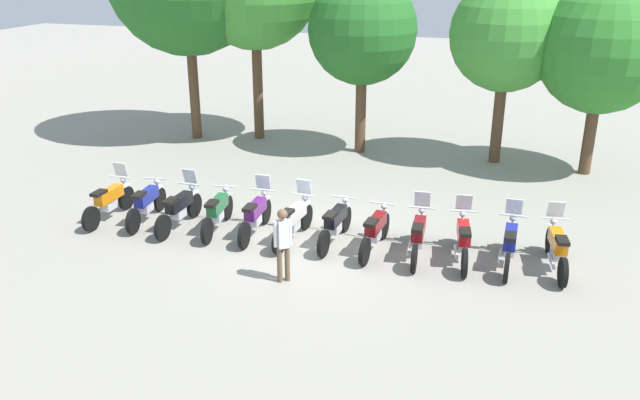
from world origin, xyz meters
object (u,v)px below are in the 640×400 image
at_px(motorcycle_2, 179,208).
at_px(motorcycle_6, 335,223).
at_px(motorcycle_5, 294,220).
at_px(motorcycle_4, 256,215).
at_px(motorcycle_11, 557,247).
at_px(tree_2, 363,30).
at_px(motorcycle_10, 510,244).
at_px(motorcycle_1, 147,203).
at_px(person_0, 283,240).
at_px(motorcycle_3, 217,211).
at_px(motorcycle_7, 375,231).
at_px(tree_3, 507,35).
at_px(motorcycle_0, 109,200).
at_px(tree_4, 603,49).
at_px(motorcycle_8, 418,235).
at_px(motorcycle_9, 463,239).

bearing_deg(motorcycle_2, motorcycle_6, -84.75).
bearing_deg(motorcycle_5, motorcycle_4, 92.95).
bearing_deg(motorcycle_11, motorcycle_4, 83.70).
xyz_separation_m(motorcycle_5, tree_2, (-0.25, 7.65, 3.61)).
relative_size(motorcycle_2, motorcycle_10, 1.00).
bearing_deg(motorcycle_1, motorcycle_10, -94.95).
bearing_deg(tree_2, motorcycle_11, -49.84).
height_order(motorcycle_10, person_0, person_0).
xyz_separation_m(motorcycle_5, motorcycle_6, (1.00, 0.14, -0.01)).
xyz_separation_m(motorcycle_3, motorcycle_6, (3.01, 0.15, 0.00)).
xyz_separation_m(motorcycle_3, motorcycle_7, (4.01, 0.01, 0.00)).
height_order(motorcycle_3, tree_3, tree_3).
xyz_separation_m(motorcycle_4, motorcycle_11, (7.00, 0.22, 0.00)).
relative_size(motorcycle_0, motorcycle_4, 1.00).
relative_size(tree_2, tree_4, 1.03).
bearing_deg(motorcycle_6, motorcycle_4, 96.81).
distance_m(motorcycle_11, tree_2, 10.33).
height_order(motorcycle_1, motorcycle_2, motorcycle_2).
distance_m(motorcycle_0, motorcycle_1, 1.01).
distance_m(motorcycle_5, motorcycle_8, 3.00).
height_order(motorcycle_8, tree_4, tree_4).
height_order(motorcycle_4, tree_2, tree_2).
height_order(motorcycle_1, tree_4, tree_4).
bearing_deg(motorcycle_10, tree_4, -14.75).
bearing_deg(motorcycle_7, motorcycle_6, 86.33).
relative_size(motorcycle_0, tree_4, 0.38).
distance_m(motorcycle_10, motorcycle_11, 1.00).
relative_size(motorcycle_0, motorcycle_2, 1.00).
relative_size(motorcycle_5, tree_2, 0.37).
bearing_deg(person_0, motorcycle_4, -2.59).
relative_size(motorcycle_9, tree_2, 0.37).
xyz_separation_m(motorcycle_10, tree_2, (-5.25, 7.50, 3.61)).
bearing_deg(motorcycle_1, motorcycle_7, -95.85).
bearing_deg(motorcycle_11, motorcycle_6, 83.22).
distance_m(motorcycle_3, motorcycle_7, 4.01).
height_order(motorcycle_0, tree_3, tree_3).
bearing_deg(motorcycle_7, motorcycle_0, 95.56).
xyz_separation_m(motorcycle_8, tree_2, (-3.24, 7.64, 3.61)).
distance_m(motorcycle_4, motorcycle_7, 3.01).
bearing_deg(motorcycle_9, motorcycle_6, 80.59).
height_order(motorcycle_2, motorcycle_4, same).
xyz_separation_m(motorcycle_2, motorcycle_10, (8.00, 0.27, 0.00)).
distance_m(motorcycle_9, person_0, 4.13).
relative_size(motorcycle_6, tree_3, 0.37).
xyz_separation_m(motorcycle_8, tree_4, (4.08, 7.44, 3.33)).
bearing_deg(motorcycle_5, motorcycle_9, -83.67).
bearing_deg(motorcycle_4, motorcycle_7, -93.45).
bearing_deg(motorcycle_0, person_0, -108.49).
height_order(motorcycle_8, tree_2, tree_2).
relative_size(motorcycle_5, person_0, 1.33).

